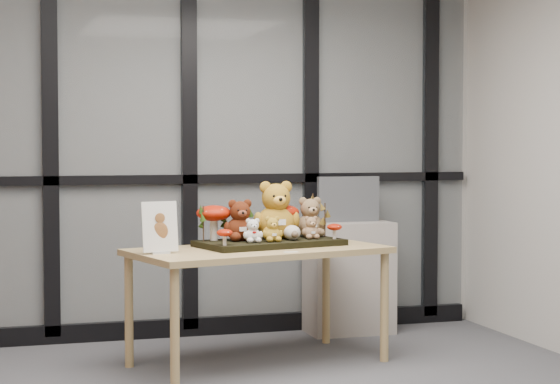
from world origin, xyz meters
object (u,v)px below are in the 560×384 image
object	(u,v)px
bear_beige_small	(311,226)
mushroom_front_left	(225,236)
bear_tan_back	(310,215)
cabinet	(349,277)
bear_pooh_yellow	(276,207)
display_table	(258,259)
diorama_tray	(270,243)
monitor	(348,199)
mushroom_front_right	(334,230)
bear_small_yellow	(272,228)
bear_white_bow	(253,229)
sign_holder	(160,230)
mushroom_back_right	(283,219)
mushroom_back_left	(214,221)
bear_brown_medium	(240,218)
plush_cream_hedgehog	(292,232)

from	to	relation	value
bear_beige_small	mushroom_front_left	bearing A→B (deg)	-173.52
bear_tan_back	mushroom_front_left	size ratio (longest dim) A/B	2.61
cabinet	bear_pooh_yellow	bearing A→B (deg)	-139.86
display_table	bear_beige_small	size ratio (longest dim) A/B	10.58
bear_pooh_yellow	bear_beige_small	xyz separation A→B (m)	(0.19, -0.09, -0.11)
diorama_tray	monitor	size ratio (longest dim) A/B	1.93
diorama_tray	mushroom_front_right	world-z (taller)	mushroom_front_right
bear_small_yellow	bear_beige_small	xyz separation A→B (m)	(0.27, 0.09, -0.01)
mushroom_front_right	cabinet	size ratio (longest dim) A/B	0.13
display_table	bear_tan_back	bearing A→B (deg)	15.68
bear_white_bow	mushroom_front_left	size ratio (longest dim) A/B	1.52
bear_small_yellow	bear_white_bow	bearing A→B (deg)	173.44
bear_tan_back	sign_holder	world-z (taller)	bear_tan_back
bear_small_yellow	mushroom_back_right	xyz separation A→B (m)	(0.14, 0.24, 0.03)
mushroom_back_left	mushroom_front_left	world-z (taller)	mushroom_back_left
display_table	bear_brown_medium	xyz separation A→B (m)	(-0.09, 0.09, 0.24)
bear_small_yellow	mushroom_back_right	bearing A→B (deg)	46.16
bear_brown_medium	display_table	bearing A→B (deg)	-60.74
bear_pooh_yellow	mushroom_back_left	world-z (taller)	bear_pooh_yellow
bear_brown_medium	plush_cream_hedgehog	xyz separation A→B (m)	(0.30, -0.07, -0.08)
display_table	cabinet	bearing A→B (deg)	27.75
bear_beige_small	mushroom_back_right	size ratio (longest dim) A/B	0.69
bear_beige_small	monitor	world-z (taller)	monitor
bear_white_bow	sign_holder	size ratio (longest dim) A/B	0.53
bear_small_yellow	mushroom_front_right	world-z (taller)	bear_small_yellow
display_table	bear_brown_medium	size ratio (longest dim) A/B	5.95
bear_pooh_yellow	bear_brown_medium	distance (m)	0.26
bear_white_bow	mushroom_front_right	bearing A→B (deg)	-6.17
mushroom_front_left	mushroom_front_right	distance (m)	0.74
bear_white_bow	sign_holder	distance (m)	0.56
bear_pooh_yellow	monitor	bearing A→B (deg)	27.37
bear_white_bow	mushroom_front_right	xyz separation A→B (m)	(0.53, 0.07, -0.03)
monitor	mushroom_front_left	bearing A→B (deg)	-140.04
plush_cream_hedgehog	sign_holder	distance (m)	0.83
display_table	bear_pooh_yellow	xyz separation A→B (m)	(0.16, 0.16, 0.29)
mushroom_back_right	mushroom_front_left	bearing A→B (deg)	-141.75
display_table	monitor	size ratio (longest dim) A/B	3.66
mushroom_back_right	monitor	world-z (taller)	monitor
mushroom_back_left	monitor	size ratio (longest dim) A/B	0.53
plush_cream_hedgehog	bear_tan_back	bearing A→B (deg)	34.29
bear_small_yellow	display_table	bearing A→B (deg)	150.77
bear_tan_back	bear_small_yellow	bearing A→B (deg)	-155.95
diorama_tray	bear_pooh_yellow	world-z (taller)	bear_pooh_yellow
bear_brown_medium	mushroom_back_left	world-z (taller)	bear_brown_medium
plush_cream_hedgehog	bear_pooh_yellow	bearing A→B (deg)	98.72
bear_beige_small	cabinet	distance (m)	0.94
bear_tan_back	bear_pooh_yellow	bearing A→B (deg)	179.63
bear_tan_back	monitor	world-z (taller)	monitor
bear_small_yellow	bear_tan_back	bearing A→B (deg)	24.05
mushroom_back_left	cabinet	distance (m)	1.31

